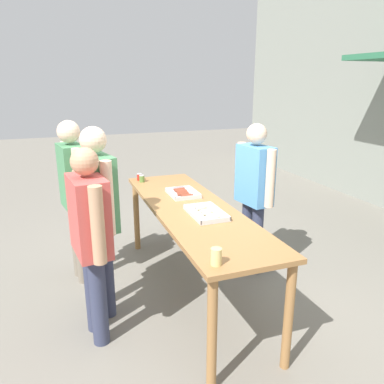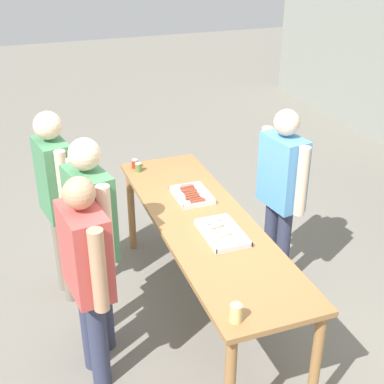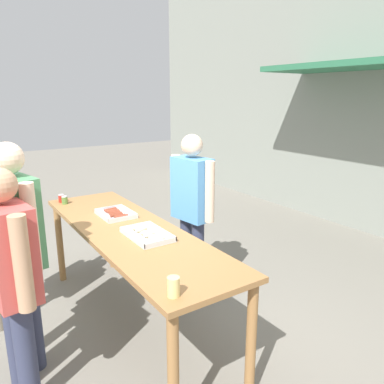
{
  "view_description": "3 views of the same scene",
  "coord_description": "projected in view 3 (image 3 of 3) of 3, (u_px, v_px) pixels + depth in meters",
  "views": [
    {
      "loc": [
        3.17,
        -1.16,
        2.08
      ],
      "look_at": [
        0.0,
        0.0,
        1.07
      ],
      "focal_mm": 35.0,
      "sensor_mm": 36.0,
      "label": 1
    },
    {
      "loc": [
        3.35,
        -1.32,
        3.01
      ],
      "look_at": [
        -0.4,
        0.04,
        0.97
      ],
      "focal_mm": 50.0,
      "sensor_mm": 36.0,
      "label": 2
    },
    {
      "loc": [
        2.79,
        -1.22,
        2.03
      ],
      "look_at": [
        -0.24,
        0.8,
        1.08
      ],
      "focal_mm": 35.0,
      "sensor_mm": 36.0,
      "label": 3
    }
  ],
  "objects": [
    {
      "name": "food_tray_buns",
      "position": [
        147.0,
        234.0,
        3.0
      ],
      "size": [
        0.46,
        0.28,
        0.06
      ],
      "color": "silver",
      "rests_on": "serving_table"
    },
    {
      "name": "food_tray_sausages",
      "position": [
        116.0,
        214.0,
        3.53
      ],
      "size": [
        0.38,
        0.29,
        0.04
      ],
      "color": "silver",
      "rests_on": "serving_table"
    },
    {
      "name": "serving_table",
      "position": [
        130.0,
        241.0,
        3.21
      ],
      "size": [
        2.57,
        0.73,
        0.92
      ],
      "color": "olive",
      "rests_on": "ground"
    },
    {
      "name": "beer_cup",
      "position": [
        173.0,
        287.0,
        2.11
      ],
      "size": [
        0.07,
        0.07,
        0.12
      ],
      "color": "#DBC67A",
      "rests_on": "serving_table"
    },
    {
      "name": "ground_plane",
      "position": [
        134.0,
        324.0,
        3.42
      ],
      "size": [
        24.0,
        24.0,
        0.0
      ],
      "primitive_type": "plane",
      "color": "slate"
    },
    {
      "name": "person_customer_waiting_in_line",
      "position": [
        17.0,
        239.0,
        2.69
      ],
      "size": [
        0.6,
        0.32,
        1.72
      ],
      "rotation": [
        0.0,
        0.0,
        3.37
      ],
      "color": "#333851",
      "rests_on": "ground"
    },
    {
      "name": "condiment_jar_mustard",
      "position": [
        61.0,
        198.0,
        3.96
      ],
      "size": [
        0.06,
        0.06,
        0.08
      ],
      "color": "#B22319",
      "rests_on": "serving_table"
    },
    {
      "name": "person_customer_with_cup",
      "position": [
        11.0,
        271.0,
        2.36
      ],
      "size": [
        0.64,
        0.3,
        1.61
      ],
      "rotation": [
        0.0,
        0.0,
        3.27
      ],
      "color": "#333851",
      "rests_on": "ground"
    },
    {
      "name": "person_server_behind_table",
      "position": [
        192.0,
        201.0,
        3.79
      ],
      "size": [
        0.59,
        0.29,
        1.66
      ],
      "rotation": [
        0.0,
        0.0,
        0.15
      ],
      "color": "#333851",
      "rests_on": "ground"
    },
    {
      "name": "condiment_jar_ketchup",
      "position": [
        65.0,
        200.0,
        3.9
      ],
      "size": [
        0.06,
        0.06,
        0.08
      ],
      "color": "#567A38",
      "rests_on": "serving_table"
    }
  ]
}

